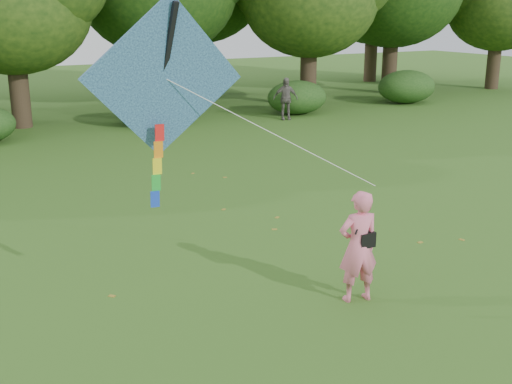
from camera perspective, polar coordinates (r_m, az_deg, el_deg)
ground at (r=11.37m, az=8.02°, el=-9.28°), size 100.00×100.00×0.00m
man_kite_flyer at (r=10.95m, az=9.08°, el=-4.81°), size 0.79×0.59×1.95m
bystander_right at (r=28.97m, az=2.64°, el=8.29°), size 1.19×0.84×1.88m
crossbody_bag at (r=10.95m, az=9.69°, el=-4.11°), size 0.43×0.20×0.74m
flying_kite at (r=9.80m, az=-8.16°, el=9.76°), size 4.46×1.60×3.23m
shrub_band at (r=26.65m, az=-16.59°, el=6.79°), size 39.15×3.22×1.88m
fallen_leaves at (r=14.26m, az=2.22°, el=-3.78°), size 9.70×11.47×0.01m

